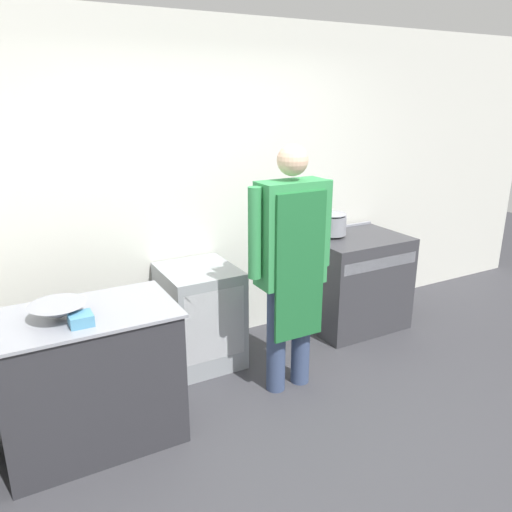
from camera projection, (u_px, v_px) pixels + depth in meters
ground_plane at (321, 448)px, 3.11m from camera, size 14.00×14.00×0.00m
wall_back at (205, 190)px, 4.14m from camera, size 8.00×0.05×2.70m
prep_counter at (91, 378)px, 3.06m from camera, size 1.07×0.64×0.88m
stove at (354, 281)px, 4.67m from camera, size 0.88×0.68×0.89m
fridge_unit at (200, 315)px, 4.03m from camera, size 0.57×0.62×0.81m
person_cook at (291, 256)px, 3.48m from camera, size 0.66×0.24×1.80m
mixing_bowl at (58, 311)px, 2.84m from camera, size 0.33×0.33×0.09m
plastic_tub at (81, 319)px, 2.77m from camera, size 0.13×0.13×0.07m
stock_pot at (332, 223)px, 4.51m from camera, size 0.26×0.26×0.21m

